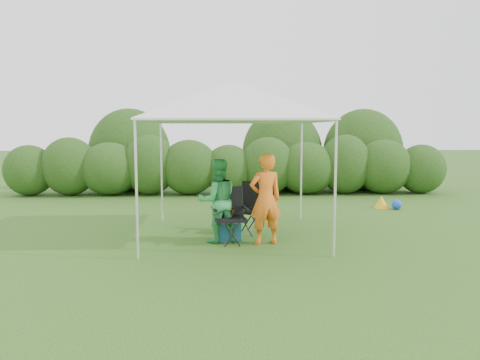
{
  "coord_description": "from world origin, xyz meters",
  "views": [
    {
      "loc": [
        -0.24,
        -7.98,
        1.97
      ],
      "look_at": [
        0.11,
        0.4,
        1.05
      ],
      "focal_mm": 35.0,
      "sensor_mm": 36.0,
      "label": 1
    }
  ],
  "objects_px": {
    "chair_right": "(252,204)",
    "woman": "(218,201)",
    "chair_left": "(229,211)",
    "cooler": "(229,230)",
    "man": "(265,199)",
    "canopy": "(234,101)"
  },
  "relations": [
    {
      "from": "chair_right",
      "to": "cooler",
      "type": "height_order",
      "value": "chair_right"
    },
    {
      "from": "woman",
      "to": "cooler",
      "type": "relative_size",
      "value": 3.21
    },
    {
      "from": "chair_left",
      "to": "woman",
      "type": "bearing_deg",
      "value": 161.54
    },
    {
      "from": "chair_left",
      "to": "cooler",
      "type": "distance_m",
      "value": 0.39
    },
    {
      "from": "man",
      "to": "cooler",
      "type": "xyz_separation_m",
      "value": [
        -0.62,
        0.29,
        -0.6
      ]
    },
    {
      "from": "canopy",
      "to": "woman",
      "type": "relative_size",
      "value": 2.13
    },
    {
      "from": "chair_right",
      "to": "woman",
      "type": "distance_m",
      "value": 0.99
    },
    {
      "from": "chair_left",
      "to": "chair_right",
      "type": "bearing_deg",
      "value": 51.1
    },
    {
      "from": "canopy",
      "to": "cooler",
      "type": "xyz_separation_m",
      "value": [
        -0.1,
        -0.34,
        -2.28
      ]
    },
    {
      "from": "man",
      "to": "woman",
      "type": "distance_m",
      "value": 0.84
    },
    {
      "from": "chair_left",
      "to": "cooler",
      "type": "relative_size",
      "value": 2.12
    },
    {
      "from": "chair_left",
      "to": "man",
      "type": "xyz_separation_m",
      "value": [
        0.62,
        -0.14,
        0.24
      ]
    },
    {
      "from": "canopy",
      "to": "man",
      "type": "relative_size",
      "value": 1.99
    },
    {
      "from": "canopy",
      "to": "chair_right",
      "type": "height_order",
      "value": "canopy"
    },
    {
      "from": "chair_left",
      "to": "man",
      "type": "bearing_deg",
      "value": -21.49
    },
    {
      "from": "chair_left",
      "to": "woman",
      "type": "relative_size",
      "value": 0.66
    },
    {
      "from": "chair_right",
      "to": "woman",
      "type": "relative_size",
      "value": 0.66
    },
    {
      "from": "man",
      "to": "woman",
      "type": "xyz_separation_m",
      "value": [
        -0.82,
        0.18,
        -0.05
      ]
    },
    {
      "from": "chair_right",
      "to": "cooler",
      "type": "relative_size",
      "value": 2.12
    },
    {
      "from": "cooler",
      "to": "man",
      "type": "bearing_deg",
      "value": -31.01
    },
    {
      "from": "chair_left",
      "to": "cooler",
      "type": "xyz_separation_m",
      "value": [
        -0.0,
        0.15,
        -0.37
      ]
    },
    {
      "from": "woman",
      "to": "canopy",
      "type": "bearing_deg",
      "value": -137.79
    }
  ]
}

